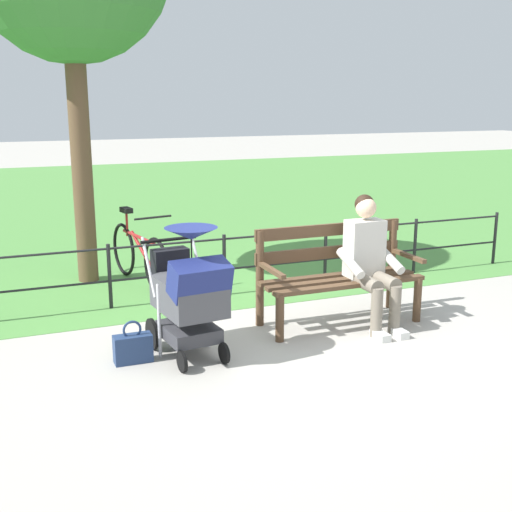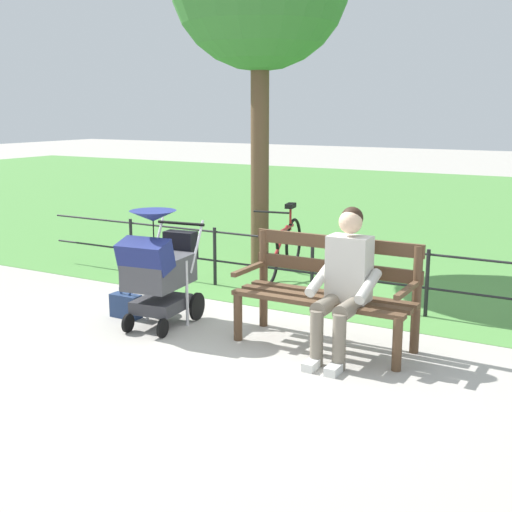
% 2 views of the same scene
% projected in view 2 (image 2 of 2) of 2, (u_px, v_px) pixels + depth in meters
% --- Properties ---
extents(ground_plane, '(60.00, 60.00, 0.00)m').
position_uv_depth(ground_plane, '(250.00, 334.00, 6.41)').
color(ground_plane, '#ADA89E').
extents(grass_lawn, '(40.00, 16.00, 0.01)m').
position_uv_depth(grass_lawn, '(467.00, 212.00, 13.88)').
color(grass_lawn, '#518E42').
rests_on(grass_lawn, ground).
extents(park_bench, '(1.60, 0.60, 0.96)m').
position_uv_depth(park_bench, '(328.00, 287.00, 6.04)').
color(park_bench, brown).
rests_on(park_bench, ground).
extents(person_on_bench, '(0.53, 0.74, 1.28)m').
position_uv_depth(person_on_bench, '(344.00, 279.00, 5.70)').
color(person_on_bench, slate).
rests_on(person_on_bench, ground).
extents(stroller, '(0.59, 0.93, 1.15)m').
position_uv_depth(stroller, '(159.00, 267.00, 6.50)').
color(stroller, black).
rests_on(stroller, ground).
extents(handbag, '(0.32, 0.14, 0.37)m').
position_uv_depth(handbag, '(126.00, 305.00, 6.89)').
color(handbag, navy).
rests_on(handbag, ground).
extents(park_fence, '(7.68, 0.04, 0.70)m').
position_uv_depth(park_fence, '(335.00, 265.00, 7.34)').
color(park_fence, black).
rests_on(park_fence, ground).
extents(bicycle, '(0.47, 1.64, 0.89)m').
position_uv_depth(bicycle, '(282.00, 248.00, 8.55)').
color(bicycle, black).
rests_on(bicycle, ground).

